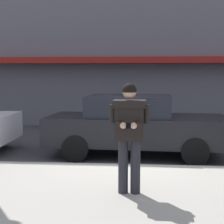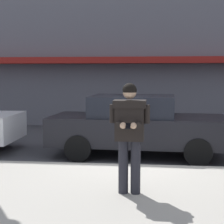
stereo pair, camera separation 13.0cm
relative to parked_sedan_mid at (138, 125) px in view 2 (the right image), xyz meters
name	(u,v)px [view 2 (the right image)]	position (x,y,z in m)	size (l,w,h in m)	color
ground_plane	(130,168)	(-0.13, -1.28, -0.79)	(80.00, 80.00, 0.00)	#3D3D42
sidewalk	(187,215)	(0.87, -4.13, -0.72)	(32.00, 5.30, 0.14)	#A8A399
curb_paint_line	(175,169)	(0.87, -1.23, -0.79)	(28.00, 0.12, 0.01)	silver
parked_sedan_mid	(138,125)	(0.00, 0.00, 0.00)	(4.57, 2.08, 1.54)	black
man_texting_on_phone	(130,126)	(0.00, -3.47, 0.46)	(0.65, 0.58, 1.81)	#23232B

